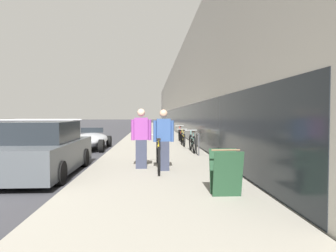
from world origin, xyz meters
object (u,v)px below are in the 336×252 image
Objects in this scene: cruiser_bike_middle at (183,139)px; parked_sedan_curbside at (43,151)px; person_bystander at (141,138)px; sandwich_board_sign at (226,172)px; cruiser_bike_farthest at (180,135)px; cruiser_bike_nearest at (192,143)px; vintage_roadster_curbside at (90,140)px; person_rider at (164,140)px; bike_rack_hoop at (198,142)px; tandem_bicycle at (158,155)px.

parked_sedan_curbside is (-4.69, -6.41, 0.19)m from cruiser_bike_middle.
sandwich_board_sign is at bearing -60.34° from person_bystander.
cruiser_bike_middle is at bearing 73.29° from person_bystander.
sandwich_board_sign is at bearing -91.18° from cruiser_bike_farthest.
person_bystander is 6.62m from cruiser_bike_middle.
parked_sedan_curbside reaches higher than cruiser_bike_farthest.
cruiser_bike_farthest is at bearing 88.82° from sandwich_board_sign.
sandwich_board_sign is at bearing -92.38° from cruiser_bike_nearest.
vintage_roadster_curbside is (0.05, 6.31, -0.23)m from parked_sedan_curbside.
sandwich_board_sign is at bearing -33.24° from parked_sedan_curbside.
parked_sedan_curbside is 6.32m from vintage_roadster_curbside.
sandwich_board_sign reaches higher than cruiser_bike_middle.
person_rider is 1.00× the size of cruiser_bike_farthest.
cruiser_bike_nearest is (-0.09, 0.93, -0.13)m from bike_rack_hoop.
person_rider reaches higher than tandem_bicycle.
vintage_roadster_curbside is at bearing -178.75° from cruiser_bike_middle.
person_bystander is 0.41× the size of vintage_roadster_curbside.
vintage_roadster_curbside is (-3.24, 6.24, -0.08)m from tandem_bicycle.
cruiser_bike_farthest is at bearing 28.35° from vintage_roadster_curbside.
parked_sedan_curbside is (-3.29, -0.07, 0.15)m from tandem_bicycle.
sandwich_board_sign is (-0.16, -9.39, 0.09)m from cruiser_bike_middle.
parked_sedan_curbside is 1.05× the size of vintage_roadster_curbside.
parked_sedan_curbside is (-4.78, -8.87, 0.16)m from cruiser_bike_farthest.
bike_rack_hoop is (1.62, 2.88, 0.12)m from tandem_bicycle.
cruiser_bike_farthest is at bearing 91.23° from bike_rack_hoop.
person_bystander is (-0.49, 0.02, 0.48)m from tandem_bicycle.
person_rider is 3.57m from bike_rack_hoop.
tandem_bicycle is at bearing -62.55° from vintage_roadster_curbside.
tandem_bicycle is at bearing -102.50° from cruiser_bike_middle.
vintage_roadster_curbside is at bearing -151.65° from cruiser_bike_farthest.
parked_sedan_curbside is at bearing -178.78° from tandem_bicycle.
person_bystander is at bearing -126.47° from bike_rack_hoop.
person_rider is 2.93m from sandwich_board_sign.
bike_rack_hoop is 5.73m from parked_sedan_curbside.
person_bystander is at bearing -106.71° from cruiser_bike_middle.
parked_sedan_curbside reaches higher than vintage_roadster_curbside.
cruiser_bike_farthest is (0.09, 2.45, 0.03)m from cruiser_bike_middle.
sandwich_board_sign is at bearing -93.58° from bike_rack_hoop.
cruiser_bike_middle is (1.26, 6.70, -0.51)m from person_rider.
cruiser_bike_nearest is 2.01× the size of sandwich_board_sign.
person_rider is 7.44m from vintage_roadster_curbside.
cruiser_bike_middle is at bearing 92.92° from cruiser_bike_nearest.
person_bystander is 3.55m from sandwich_board_sign.
cruiser_bike_nearest is 0.41× the size of parked_sedan_curbside.
person_rider is at bearing 112.34° from sandwich_board_sign.
sandwich_board_sign reaches higher than bike_rack_hoop.
tandem_bicycle is 3.29m from sandwich_board_sign.
tandem_bicycle reaches higher than cruiser_bike_middle.
person_bystander is 1.95× the size of sandwich_board_sign.
bike_rack_hoop is 0.20× the size of vintage_roadster_curbside.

